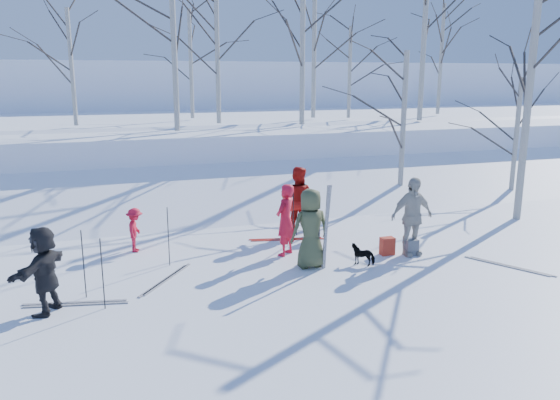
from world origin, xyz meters
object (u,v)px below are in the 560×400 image
object	(u,v)px
skier_red_seated	(135,230)
backpack_red	(387,246)
skier_olive_center	(310,228)
skier_red_north	(285,220)
dog	(363,254)
backpack_dark	(312,235)
skier_grey_west	(44,270)
backpack_grey	(411,247)
skier_redor_behind	(297,201)
skier_cream_east	(412,217)

from	to	relation	value
skier_red_seated	backpack_red	size ratio (longest dim) A/B	2.55
skier_olive_center	backpack_red	size ratio (longest dim) A/B	4.23
skier_red_north	dog	world-z (taller)	skier_red_north
skier_red_seated	backpack_dark	world-z (taller)	skier_red_seated
skier_red_seated	backpack_red	world-z (taller)	skier_red_seated
skier_grey_west	dog	world-z (taller)	skier_grey_west
dog	backpack_dark	distance (m)	1.96
skier_red_seated	skier_red_north	bearing A→B (deg)	-98.66
skier_red_north	backpack_grey	bearing A→B (deg)	118.66
skier_olive_center	dog	size ratio (longest dim) A/B	3.18
skier_redor_behind	skier_cream_east	distance (m)	3.17
skier_olive_center	skier_red_north	bearing A→B (deg)	-78.45
skier_red_seated	skier_olive_center	bearing A→B (deg)	-109.57
skier_olive_center	backpack_red	bearing A→B (deg)	-176.35
skier_red_north	backpack_red	world-z (taller)	skier_red_north
skier_cream_east	dog	bearing A→B (deg)	-172.30
skier_redor_behind	backpack_dark	xyz separation A→B (m)	(0.09, -0.87, -0.71)
skier_red_north	backpack_dark	size ratio (longest dim) A/B	4.27
skier_redor_behind	skier_red_seated	size ratio (longest dim) A/B	1.70
dog	skier_olive_center	bearing A→B (deg)	-62.71
skier_red_seated	dog	world-z (taller)	skier_red_seated
skier_redor_behind	backpack_grey	xyz separation A→B (m)	(1.96, -2.54, -0.72)
skier_red_north	skier_grey_west	bearing A→B (deg)	-23.71
skier_cream_east	backpack_grey	bearing A→B (deg)	-75.45
dog	backpack_grey	bearing A→B (deg)	137.00
skier_redor_behind	backpack_red	bearing A→B (deg)	152.54
skier_red_seated	skier_grey_west	distance (m)	3.56
skier_redor_behind	skier_grey_west	world-z (taller)	skier_redor_behind
skier_cream_east	backpack_dark	world-z (taller)	skier_cream_east
skier_red_north	backpack_grey	size ratio (longest dim) A/B	4.49
backpack_grey	dog	bearing A→B (deg)	-170.39
backpack_dark	skier_redor_behind	bearing A→B (deg)	95.73
skier_red_seated	skier_grey_west	size ratio (longest dim) A/B	0.67
backpack_grey	backpack_red	bearing A→B (deg)	157.82
skier_red_north	skier_cream_east	bearing A→B (deg)	119.27
skier_red_north	skier_cream_east	size ratio (longest dim) A/B	0.91
backpack_red	backpack_grey	xyz separation A→B (m)	(0.52, -0.21, -0.02)
dog	skier_red_seated	bearing A→B (deg)	-80.55
backpack_red	skier_red_seated	bearing A→B (deg)	159.66
skier_grey_west	backpack_grey	bearing A→B (deg)	123.88
skier_grey_west	skier_olive_center	bearing A→B (deg)	126.36
skier_red_north	skier_redor_behind	world-z (taller)	skier_redor_behind
skier_red_seated	skier_redor_behind	bearing A→B (deg)	-73.63
skier_grey_west	backpack_grey	xyz separation A→B (m)	(7.92, 0.79, -0.61)
skier_red_seated	backpack_grey	world-z (taller)	skier_red_seated
skier_olive_center	backpack_red	xyz separation A→B (m)	(2.05, 0.24, -0.68)
skier_olive_center	backpack_dark	distance (m)	1.95
backpack_grey	skier_redor_behind	bearing A→B (deg)	127.68
skier_cream_east	skier_grey_west	xyz separation A→B (m)	(-7.91, -0.83, -0.14)
skier_redor_behind	skier_grey_west	size ratio (longest dim) A/B	1.14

